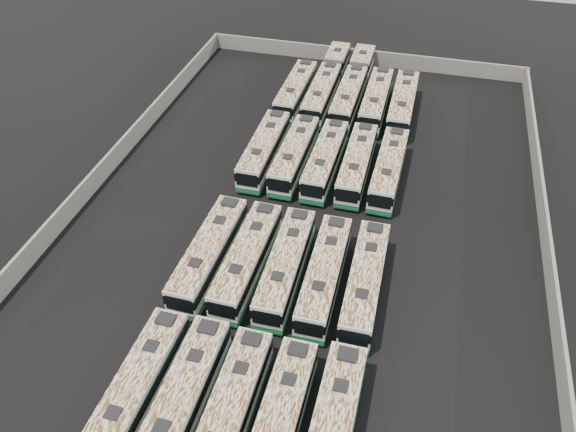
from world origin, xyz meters
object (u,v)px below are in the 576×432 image
object	(u,v)px
bus_front_center	(229,414)
bus_midback_center	(325,160)
bus_midback_left	(294,155)
bus_midfront_right	(324,275)
bus_back_right	(376,100)
bus_front_far_left	(137,390)
bus_midback_far_right	(389,169)
bus_midfront_center	(286,266)
bus_midback_far_left	(264,150)
bus_midback_right	(357,164)
bus_back_center	(353,85)
bus_back_far_right	(403,104)
bus_back_left	(327,82)
bus_front_right	(278,426)
bus_back_far_left	(296,91)
bus_midfront_far_right	(365,282)
bus_front_left	(182,402)
bus_midfront_left	(247,259)
bus_midfront_far_left	(209,253)

from	to	relation	value
bus_front_center	bus_midback_center	bearing A→B (deg)	89.94
bus_front_center	bus_midback_left	bearing A→B (deg)	96.26
bus_midfront_right	bus_back_right	distance (m)	30.67
bus_front_far_left	bus_midback_far_right	bearing A→B (deg)	67.01
bus_midfront_center	bus_midback_far_left	size ratio (longest dim) A/B	0.99
bus_midback_far_left	bus_midback_right	bearing A→B (deg)	-0.32
bus_midfront_right	bus_back_center	world-z (taller)	bus_back_center
bus_midfront_center	bus_back_far_right	size ratio (longest dim) A/B	0.97
bus_front_center	bus_back_left	world-z (taller)	bus_back_left
bus_midback_far_left	bus_back_right	distance (m)	17.37
bus_back_far_right	bus_front_right	bearing A→B (deg)	-94.39
bus_back_far_right	bus_back_far_left	bearing A→B (deg)	179.88
bus_midfront_far_right	bus_back_far_left	bearing A→B (deg)	113.43
bus_midback_left	bus_midback_right	bearing A→B (deg)	1.18
bus_back_right	bus_midback_left	bearing A→B (deg)	-115.91
bus_front_far_left	bus_midback_right	xyz separation A→B (m)	(10.22, 30.66, -0.01)
bus_front_left	bus_midfront_left	distance (m)	14.14
bus_front_left	bus_midback_right	distance (m)	31.47
bus_midback_far_right	bus_back_far_right	world-z (taller)	bus_back_far_right
bus_front_left	bus_back_far_right	size ratio (longest dim) A/B	0.99
bus_front_far_left	bus_back_left	bearing A→B (deg)	86.91
bus_midfront_right	bus_midback_center	size ratio (longest dim) A/B	1.00
bus_midfront_left	bus_back_center	size ratio (longest dim) A/B	0.64
bus_front_far_left	bus_back_center	bearing A→B (deg)	82.80
bus_midfront_left	bus_back_right	world-z (taller)	bus_back_right
bus_front_left	bus_midfront_far_left	bearing A→B (deg)	103.59
bus_back_right	bus_front_far_left	bearing A→B (deg)	-102.88
bus_midfront_right	bus_back_far_left	distance (m)	32.21
bus_midfront_right	bus_midback_far_right	size ratio (longest dim) A/B	1.00
bus_front_center	bus_midback_right	size ratio (longest dim) A/B	1.01
bus_midfront_far_left	bus_back_left	distance (m)	34.14
bus_midback_far_left	bus_back_right	bearing A→B (deg)	53.41
bus_midfront_center	bus_back_far_left	world-z (taller)	bus_back_far_left
bus_front_left	bus_front_right	world-z (taller)	bus_front_left
bus_midback_left	bus_back_center	world-z (taller)	bus_back_center
bus_midfront_left	bus_back_far_left	size ratio (longest dim) A/B	1.01
bus_midfront_far_right	bus_midback_far_left	xyz separation A→B (m)	(-13.70, 16.60, 0.01)
bus_front_right	bus_back_far_left	distance (m)	45.75
bus_front_center	bus_back_center	size ratio (longest dim) A/B	0.63
bus_midback_left	bus_midback_center	world-z (taller)	bus_midback_left
bus_midfront_center	bus_midback_far_right	xyz separation A→B (m)	(6.75, 16.44, -0.02)
bus_midback_center	bus_back_left	world-z (taller)	bus_back_left
bus_front_far_left	bus_midfront_center	size ratio (longest dim) A/B	1.00
bus_back_far_right	bus_midfront_left	bearing A→B (deg)	-108.42
bus_back_far_left	bus_midfront_left	bearing A→B (deg)	-83.07
bus_front_left	bus_midfront_far_right	bearing A→B (deg)	54.02
bus_front_right	bus_back_left	bearing A→B (deg)	98.42
bus_midback_far_right	bus_front_right	bearing A→B (deg)	-95.18
bus_front_right	bus_back_center	size ratio (longest dim) A/B	0.63
bus_midback_center	bus_back_far_right	bearing A→B (deg)	65.06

